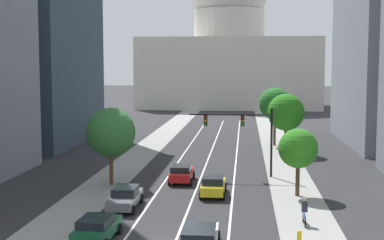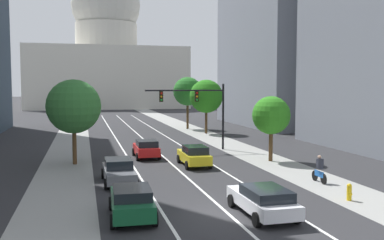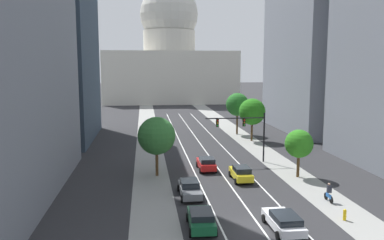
# 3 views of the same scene
# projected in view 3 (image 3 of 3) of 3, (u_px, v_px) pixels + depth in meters

# --- Properties ---
(ground_plane) EXTENTS (400.00, 400.00, 0.00)m
(ground_plane) POSITION_uv_depth(u_px,v_px,m) (194.00, 135.00, 68.95)
(ground_plane) COLOR #2B2B2D
(sidewalk_left) EXTENTS (3.83, 130.00, 0.01)m
(sidewalk_left) POSITION_uv_depth(u_px,v_px,m) (149.00, 141.00, 63.09)
(sidewalk_left) COLOR gray
(sidewalk_left) RESTS_ON ground
(sidewalk_right) EXTENTS (3.83, 130.00, 0.01)m
(sidewalk_right) POSITION_uv_depth(u_px,v_px,m) (245.00, 139.00, 64.98)
(sidewalk_right) COLOR gray
(sidewalk_right) RESTS_ON ground
(lane_stripe_left) EXTENTS (0.16, 90.00, 0.01)m
(lane_stripe_left) POSITION_uv_depth(u_px,v_px,m) (186.00, 154.00, 53.85)
(lane_stripe_left) COLOR white
(lane_stripe_left) RESTS_ON ground
(lane_stripe_center) EXTENTS (0.16, 90.00, 0.01)m
(lane_stripe_center) POSITION_uv_depth(u_px,v_px,m) (208.00, 154.00, 54.21)
(lane_stripe_center) COLOR white
(lane_stripe_center) RESTS_ON ground
(lane_stripe_right) EXTENTS (0.16, 90.00, 0.01)m
(lane_stripe_right) POSITION_uv_depth(u_px,v_px,m) (229.00, 153.00, 54.56)
(lane_stripe_right) COLOR white
(lane_stripe_right) RESTS_ON ground
(office_tower_far_left) EXTENTS (15.90, 22.57, 30.46)m
(office_tower_far_left) POSITION_uv_depth(u_px,v_px,m) (42.00, 44.00, 62.65)
(office_tower_far_left) COLOR #334251
(office_tower_far_left) RESTS_ON ground
(office_tower_far_right) EXTENTS (17.35, 25.07, 45.77)m
(office_tower_far_right) POSITION_uv_depth(u_px,v_px,m) (330.00, 4.00, 71.45)
(office_tower_far_right) COLOR gray
(office_tower_far_right) RESTS_ON ground
(capitol_building) EXTENTS (41.79, 23.96, 38.82)m
(capitol_building) POSITION_uv_depth(u_px,v_px,m) (169.00, 58.00, 129.41)
(capitol_building) COLOR beige
(capitol_building) RESTS_ON ground
(car_red) EXTENTS (1.98, 4.09, 1.53)m
(car_red) POSITION_uv_depth(u_px,v_px,m) (206.00, 163.00, 45.72)
(car_red) COLOR red
(car_red) RESTS_ON ground
(car_yellow) EXTENTS (1.95, 4.27, 1.55)m
(car_yellow) POSITION_uv_depth(u_px,v_px,m) (241.00, 173.00, 41.63)
(car_yellow) COLOR yellow
(car_yellow) RESTS_ON ground
(car_gray) EXTENTS (2.00, 4.80, 1.50)m
(car_gray) POSITION_uv_depth(u_px,v_px,m) (190.00, 188.00, 36.67)
(car_gray) COLOR slate
(car_gray) RESTS_ON ground
(car_white) EXTENTS (2.12, 4.65, 1.38)m
(car_white) POSITION_uv_depth(u_px,v_px,m) (284.00, 221.00, 28.99)
(car_white) COLOR silver
(car_white) RESTS_ON ground
(car_green) EXTENTS (2.16, 4.36, 1.46)m
(car_green) POSITION_uv_depth(u_px,v_px,m) (201.00, 219.00, 29.34)
(car_green) COLOR #14512D
(car_green) RESTS_ON ground
(traffic_signal_mast) EXTENTS (7.49, 0.39, 6.20)m
(traffic_signal_mast) POSITION_uv_depth(u_px,v_px,m) (245.00, 128.00, 48.88)
(traffic_signal_mast) COLOR black
(traffic_signal_mast) RESTS_ON ground
(fire_hydrant) EXTENTS (0.26, 0.35, 0.91)m
(fire_hydrant) POSITION_uv_depth(u_px,v_px,m) (345.00, 215.00, 31.00)
(fire_hydrant) COLOR yellow
(fire_hydrant) RESTS_ON ground
(cyclist) EXTENTS (0.36, 1.70, 1.72)m
(cyclist) POSITION_uv_depth(u_px,v_px,m) (329.00, 193.00, 35.13)
(cyclist) COLOR black
(cyclist) RESTS_ON ground
(street_tree_mid_right) EXTENTS (4.19, 4.19, 6.80)m
(street_tree_mid_right) POSITION_uv_depth(u_px,v_px,m) (252.00, 112.00, 62.80)
(street_tree_mid_right) COLOR #51381E
(street_tree_mid_right) RESTS_ON ground
(street_tree_near_right) EXTENTS (3.99, 3.99, 7.25)m
(street_tree_near_right) POSITION_uv_depth(u_px,v_px,m) (237.00, 105.00, 68.77)
(street_tree_near_right) COLOR #51381E
(street_tree_near_right) RESTS_ON ground
(street_tree_far_right) EXTENTS (3.04, 3.04, 5.21)m
(street_tree_far_right) POSITION_uv_depth(u_px,v_px,m) (299.00, 144.00, 42.55)
(street_tree_far_right) COLOR #51381E
(street_tree_far_right) RESTS_ON ground
(street_tree_mid_left) EXTENTS (4.13, 4.13, 6.52)m
(street_tree_mid_left) POSITION_uv_depth(u_px,v_px,m) (157.00, 136.00, 42.96)
(street_tree_mid_left) COLOR #51381E
(street_tree_mid_left) RESTS_ON ground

